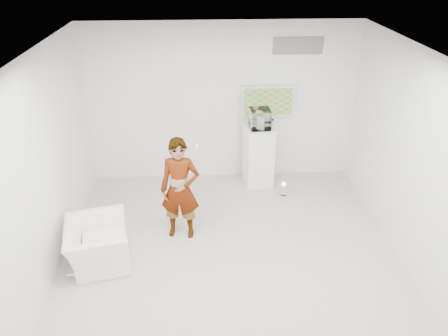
# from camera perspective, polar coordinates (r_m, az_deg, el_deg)

# --- Properties ---
(room) EXTENTS (5.01, 5.01, 3.00)m
(room) POSITION_cam_1_polar(r_m,az_deg,el_deg) (5.89, 0.95, 0.30)
(room) COLOR #AAA79C
(room) RESTS_ON ground
(tv) EXTENTS (1.00, 0.08, 0.60)m
(tv) POSITION_cam_1_polar(r_m,az_deg,el_deg) (8.21, 5.72, 8.66)
(tv) COLOR silver
(tv) RESTS_ON room
(logo_decal) EXTENTS (0.90, 0.02, 0.30)m
(logo_decal) POSITION_cam_1_polar(r_m,az_deg,el_deg) (8.07, 9.66, 15.47)
(logo_decal) COLOR slate
(logo_decal) RESTS_ON room
(person) EXTENTS (0.65, 0.47, 1.66)m
(person) POSITION_cam_1_polar(r_m,az_deg,el_deg) (6.69, -5.76, -2.79)
(person) COLOR white
(person) RESTS_ON room
(armchair) EXTENTS (1.04, 1.13, 0.64)m
(armchair) POSITION_cam_1_polar(r_m,az_deg,el_deg) (6.64, -16.19, -9.49)
(armchair) COLOR white
(armchair) RESTS_ON room
(pedestal) EXTENTS (0.63, 0.63, 1.15)m
(pedestal) POSITION_cam_1_polar(r_m,az_deg,el_deg) (8.27, 4.51, 1.54)
(pedestal) COLOR white
(pedestal) RESTS_ON room
(floor_uplight) EXTENTS (0.22, 0.22, 0.29)m
(floor_uplight) POSITION_cam_1_polar(r_m,az_deg,el_deg) (8.05, 7.75, -2.87)
(floor_uplight) COLOR white
(floor_uplight) RESTS_ON room
(vitrine) EXTENTS (0.38, 0.38, 0.36)m
(vitrine) POSITION_cam_1_polar(r_m,az_deg,el_deg) (7.97, 4.71, 6.42)
(vitrine) COLOR white
(vitrine) RESTS_ON pedestal
(console) EXTENTS (0.14, 0.17, 0.24)m
(console) POSITION_cam_1_polar(r_m,az_deg,el_deg) (7.99, 4.70, 6.01)
(console) COLOR white
(console) RESTS_ON pedestal
(wii_remote) EXTENTS (0.06, 0.13, 0.03)m
(wii_remote) POSITION_cam_1_polar(r_m,az_deg,el_deg) (6.48, -3.64, 2.86)
(wii_remote) COLOR white
(wii_remote) RESTS_ON person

